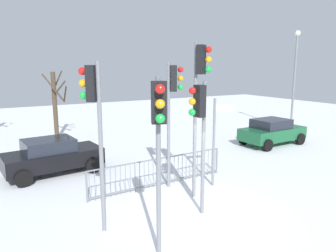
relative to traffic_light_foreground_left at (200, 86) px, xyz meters
name	(u,v)px	position (x,y,z in m)	size (l,w,h in m)	color
ground_plane	(200,214)	(-0.62, -1.04, -3.73)	(60.00, 60.00, 0.00)	white
traffic_light_foreground_left	(200,86)	(0.00, 0.00, 0.00)	(0.43, 0.50, 5.11)	slate
traffic_light_rear_left	(159,128)	(-2.72, -2.35, -0.68)	(0.38, 0.54, 4.16)	slate
traffic_light_rear_right	(173,97)	(-0.24, 1.27, -0.44)	(0.53, 0.39, 4.50)	slate
traffic_light_mid_right	(200,119)	(-0.69, -1.01, -0.83)	(0.57, 0.32, 3.95)	slate
traffic_light_mid_left	(94,109)	(-3.55, -0.44, -0.44)	(0.47, 0.46, 4.49)	slate
direction_sign_post	(215,138)	(1.17, 0.60, -1.92)	(0.77, 0.24, 3.24)	slate
pedestrian_guard_railing	(160,172)	(-0.63, 1.54, -3.18)	(5.52, 0.26, 1.07)	slate
car_black_far	(52,156)	(-3.80, 4.92, -2.96)	(3.96, 2.26, 1.47)	black
car_green_mid	(272,131)	(7.82, 3.91, -2.96)	(3.86, 2.04, 1.47)	#195933
street_lamp	(295,70)	(12.44, 6.36, 0.38)	(0.36, 0.36, 6.71)	slate
bare_tree_right	(56,103)	(-2.43, 11.21, -1.53)	(1.42, 1.44, 4.11)	#473828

